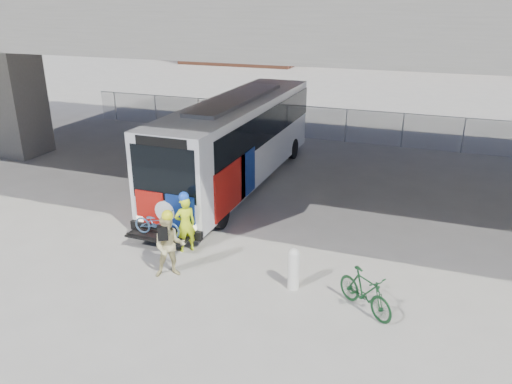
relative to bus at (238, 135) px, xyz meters
The scene contains 9 objects.
ground 4.82m from the bus, 62.50° to the right, with size 160.00×160.00×0.00m, color #9E9991.
bus is the anchor object (origin of this frame).
overpass 4.87m from the bus, ahead, with size 40.00×16.00×7.95m.
chainlink_fence 8.43m from the bus, 76.23° to the left, with size 30.00×0.06×30.00m.
brick_buildings 44.63m from the bus, 85.83° to the left, with size 54.00×22.00×12.00m.
bollard 8.72m from the bus, 57.53° to the right, with size 0.31×0.31×1.20m.
cyclist_hivis 6.50m from the bus, 82.34° to the right, with size 0.77×0.77×1.97m.
cyclist_tan 8.01m from the bus, 81.58° to the right, with size 1.13×1.05×2.03m.
bike_parked 10.22m from the bus, 49.24° to the right, with size 0.52×1.85×1.11m, color #133E1D.
Camera 1 is at (5.81, -14.79, 7.38)m, focal length 35.00 mm.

